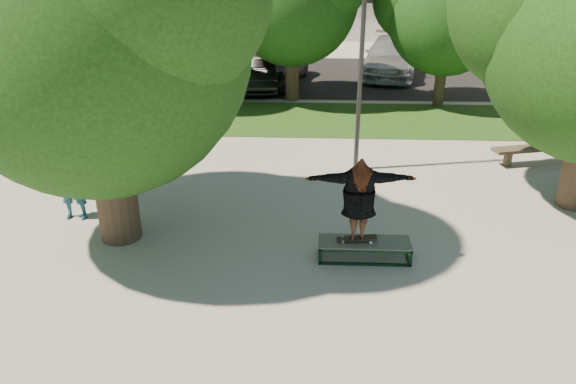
{
  "coord_description": "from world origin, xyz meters",
  "views": [
    {
      "loc": [
        -0.2,
        -9.26,
        5.86
      ],
      "look_at": [
        -0.65,
        0.6,
        1.31
      ],
      "focal_mm": 35.0,
      "sensor_mm": 36.0,
      "label": 1
    }
  ],
  "objects_px": {
    "car_silver_a": "(157,56)",
    "car_silver_b": "(391,57)",
    "lamppost": "(362,53)",
    "bench": "(548,148)",
    "tree_left": "(89,21)",
    "bystander": "(71,179)",
    "car_grey": "(272,68)",
    "car_dark": "(255,70)",
    "grind_box": "(364,250)"
  },
  "relations": [
    {
      "from": "grind_box",
      "to": "car_silver_a",
      "type": "distance_m",
      "value": 18.15
    },
    {
      "from": "lamppost",
      "to": "bench",
      "type": "height_order",
      "value": "lamppost"
    },
    {
      "from": "tree_left",
      "to": "bystander",
      "type": "relative_size",
      "value": 3.67
    },
    {
      "from": "car_dark",
      "to": "car_grey",
      "type": "bearing_deg",
      "value": 37.81
    },
    {
      "from": "grind_box",
      "to": "car_dark",
      "type": "distance_m",
      "value": 13.92
    },
    {
      "from": "lamppost",
      "to": "car_silver_b",
      "type": "xyz_separation_m",
      "value": [
        2.29,
        11.5,
        -2.35
      ]
    },
    {
      "from": "car_silver_b",
      "to": "car_dark",
      "type": "bearing_deg",
      "value": -144.9
    },
    {
      "from": "car_silver_a",
      "to": "car_dark",
      "type": "xyz_separation_m",
      "value": [
        4.83,
        -2.66,
        -0.02
      ]
    },
    {
      "from": "bystander",
      "to": "grind_box",
      "type": "bearing_deg",
      "value": -13.66
    },
    {
      "from": "car_grey",
      "to": "car_silver_b",
      "type": "relative_size",
      "value": 0.9
    },
    {
      "from": "lamppost",
      "to": "car_silver_a",
      "type": "bearing_deg",
      "value": 126.23
    },
    {
      "from": "car_silver_a",
      "to": "car_grey",
      "type": "distance_m",
      "value": 5.82
    },
    {
      "from": "bench",
      "to": "car_grey",
      "type": "xyz_separation_m",
      "value": [
        -8.36,
        8.74,
        0.27
      ]
    },
    {
      "from": "car_silver_a",
      "to": "car_grey",
      "type": "bearing_deg",
      "value": -9.78
    },
    {
      "from": "bystander",
      "to": "car_silver_b",
      "type": "bearing_deg",
      "value": 58.36
    },
    {
      "from": "tree_left",
      "to": "car_silver_b",
      "type": "relative_size",
      "value": 1.28
    },
    {
      "from": "lamppost",
      "to": "bystander",
      "type": "xyz_separation_m",
      "value": [
        -6.48,
        -3.18,
        -2.18
      ]
    },
    {
      "from": "car_silver_a",
      "to": "car_silver_b",
      "type": "height_order",
      "value": "car_silver_b"
    },
    {
      "from": "car_silver_b",
      "to": "grind_box",
      "type": "bearing_deg",
      "value": -87.72
    },
    {
      "from": "car_silver_a",
      "to": "bench",
      "type": "bearing_deg",
      "value": -27.39
    },
    {
      "from": "car_grey",
      "to": "car_silver_a",
      "type": "bearing_deg",
      "value": 171.26
    },
    {
      "from": "lamppost",
      "to": "car_grey",
      "type": "height_order",
      "value": "lamppost"
    },
    {
      "from": "grind_box",
      "to": "bystander",
      "type": "relative_size",
      "value": 0.93
    },
    {
      "from": "tree_left",
      "to": "bystander",
      "type": "distance_m",
      "value": 3.72
    },
    {
      "from": "car_grey",
      "to": "car_silver_b",
      "type": "height_order",
      "value": "car_silver_b"
    },
    {
      "from": "bench",
      "to": "car_grey",
      "type": "bearing_deg",
      "value": 119.61
    },
    {
      "from": "bystander",
      "to": "bench",
      "type": "distance_m",
      "value": 12.51
    },
    {
      "from": "car_silver_a",
      "to": "car_dark",
      "type": "height_order",
      "value": "car_silver_a"
    },
    {
      "from": "tree_left",
      "to": "bench",
      "type": "bearing_deg",
      "value": 23.53
    },
    {
      "from": "car_dark",
      "to": "lamppost",
      "type": "bearing_deg",
      "value": -75.76
    },
    {
      "from": "bystander",
      "to": "car_silver_a",
      "type": "distance_m",
      "value": 14.81
    },
    {
      "from": "grind_box",
      "to": "bench",
      "type": "xyz_separation_m",
      "value": [
        5.52,
        5.38,
        0.23
      ]
    },
    {
      "from": "tree_left",
      "to": "car_dark",
      "type": "relative_size",
      "value": 1.59
    },
    {
      "from": "bystander",
      "to": "car_grey",
      "type": "xyz_separation_m",
      "value": [
        3.51,
        12.66,
        -0.27
      ]
    },
    {
      "from": "bystander",
      "to": "car_silver_b",
      "type": "xyz_separation_m",
      "value": [
        8.77,
        14.68,
        -0.16
      ]
    },
    {
      "from": "bench",
      "to": "lamppost",
      "type": "bearing_deg",
      "value": 173.75
    },
    {
      "from": "tree_left",
      "to": "car_grey",
      "type": "distance_m",
      "value": 14.09
    },
    {
      "from": "bench",
      "to": "car_silver_b",
      "type": "height_order",
      "value": "car_silver_b"
    },
    {
      "from": "grind_box",
      "to": "car_grey",
      "type": "bearing_deg",
      "value": 101.38
    },
    {
      "from": "tree_left",
      "to": "lamppost",
      "type": "xyz_separation_m",
      "value": [
        5.29,
        3.91,
        -1.27
      ]
    },
    {
      "from": "lamppost",
      "to": "car_silver_a",
      "type": "height_order",
      "value": "lamppost"
    },
    {
      "from": "lamppost",
      "to": "car_dark",
      "type": "xyz_separation_m",
      "value": [
        -3.59,
        8.84,
        -2.41
      ]
    },
    {
      "from": "bench",
      "to": "car_silver_a",
      "type": "distance_m",
      "value": 17.51
    },
    {
      "from": "grind_box",
      "to": "car_dark",
      "type": "xyz_separation_m",
      "value": [
        -3.46,
        13.48,
        0.55
      ]
    },
    {
      "from": "grind_box",
      "to": "car_silver_a",
      "type": "bearing_deg",
      "value": 117.21
    },
    {
      "from": "tree_left",
      "to": "lamppost",
      "type": "distance_m",
      "value": 6.7
    },
    {
      "from": "grind_box",
      "to": "car_silver_b",
      "type": "xyz_separation_m",
      "value": [
        2.42,
        16.13,
        0.62
      ]
    },
    {
      "from": "car_grey",
      "to": "tree_left",
      "type": "bearing_deg",
      "value": -88.28
    },
    {
      "from": "bench",
      "to": "car_silver_b",
      "type": "distance_m",
      "value": 11.2
    },
    {
      "from": "tree_left",
      "to": "grind_box",
      "type": "xyz_separation_m",
      "value": [
        5.16,
        -0.73,
        -4.23
      ]
    }
  ]
}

